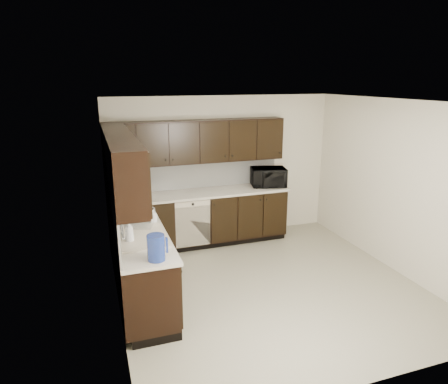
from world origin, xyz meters
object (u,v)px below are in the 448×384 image
at_px(storage_bin, 134,219).
at_px(blue_pitcher, 156,248).
at_px(sink, 142,242).
at_px(toaster_oven, 137,190).
at_px(microwave, 268,177).

xyz_separation_m(storage_bin, blue_pitcher, (0.11, -1.10, 0.04)).
relative_size(sink, blue_pitcher, 2.93).
xyz_separation_m(toaster_oven, blue_pitcher, (-0.08, -2.36, 0.02)).
bearing_deg(blue_pitcher, sink, 97.36).
relative_size(microwave, toaster_oven, 1.49).
distance_m(microwave, blue_pitcher, 3.34).
height_order(microwave, toaster_oven, microwave).
distance_m(storage_bin, blue_pitcher, 1.11).
height_order(storage_bin, blue_pitcher, blue_pitcher).
height_order(sink, toaster_oven, sink).
distance_m(toaster_oven, storage_bin, 1.28).
bearing_deg(toaster_oven, sink, -82.34).
relative_size(toaster_oven, storage_bin, 0.80).
height_order(microwave, blue_pitcher, microwave).
bearing_deg(toaster_oven, storage_bin, -86.08).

